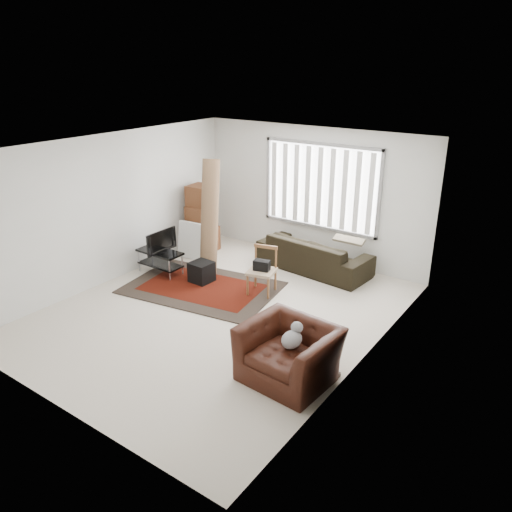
% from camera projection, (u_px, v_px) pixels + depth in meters
% --- Properties ---
extents(room, '(6.00, 6.02, 2.71)m').
position_uv_depth(room, '(239.00, 202.00, 7.97)').
color(room, beige).
rests_on(room, ground).
extents(persian_rug, '(2.91, 2.17, 0.02)m').
position_uv_depth(persian_rug, '(202.00, 288.00, 9.09)').
color(persian_rug, black).
rests_on(persian_rug, ground).
extents(tv_stand, '(0.92, 0.41, 0.46)m').
position_uv_depth(tv_stand, '(160.00, 257.00, 9.61)').
color(tv_stand, black).
rests_on(tv_stand, ground).
extents(tv, '(0.10, 0.74, 0.43)m').
position_uv_depth(tv, '(159.00, 241.00, 9.49)').
color(tv, black).
rests_on(tv, tv_stand).
extents(subwoofer, '(0.40, 0.40, 0.38)m').
position_uv_depth(subwoofer, '(202.00, 272.00, 9.26)').
color(subwoofer, black).
rests_on(subwoofer, persian_rug).
extents(moving_boxes, '(0.63, 0.58, 1.44)m').
position_uv_depth(moving_boxes, '(202.00, 221.00, 10.65)').
color(moving_boxes, brown).
rests_on(moving_boxes, ground).
extents(white_flatpack, '(0.61, 0.24, 0.77)m').
position_uv_depth(white_flatpack, '(191.00, 240.00, 10.35)').
color(white_flatpack, silver).
rests_on(white_flatpack, ground).
extents(rolled_rug, '(0.56, 0.79, 2.20)m').
position_uv_depth(rolled_rug, '(210.00, 218.00, 9.41)').
color(rolled_rug, brown).
rests_on(rolled_rug, ground).
extents(sofa, '(2.33, 1.18, 0.87)m').
position_uv_depth(sofa, '(314.00, 249.00, 9.74)').
color(sofa, black).
rests_on(sofa, ground).
extents(side_chair, '(0.55, 0.55, 0.85)m').
position_uv_depth(side_chair, '(262.00, 269.00, 8.74)').
color(side_chair, '#977F62').
rests_on(side_chair, ground).
extents(armchair, '(1.22, 1.09, 0.85)m').
position_uv_depth(armchair, '(289.00, 350.00, 6.38)').
color(armchair, '#33130A').
rests_on(armchair, ground).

